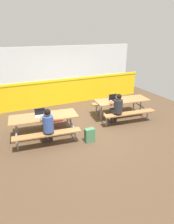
{
  "coord_description": "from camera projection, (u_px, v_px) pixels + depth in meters",
  "views": [
    {
      "loc": [
        -2.7,
        -5.72,
        3.19
      ],
      "look_at": [
        0.0,
        0.13,
        0.55
      ],
      "focal_mm": 31.9,
      "sensor_mm": 36.0,
      "label": 1
    }
  ],
  "objects": [
    {
      "name": "student_nearer",
      "position": [
        48.0,
        124.0,
        5.7
      ],
      "size": [
        0.39,
        0.54,
        1.21
      ],
      "color": "#2D2D38",
      "rests_on": "ground"
    },
    {
      "name": "backpack_dark",
      "position": [
        90.0,
        135.0,
        6.1
      ],
      "size": [
        0.3,
        0.22,
        0.44
      ],
      "color": "#3F724C",
      "rests_on": "ground"
    },
    {
      "name": "laptop_silver",
      "position": [
        40.0,
        114.0,
        6.15
      ],
      "size": [
        0.34,
        0.25,
        0.22
      ],
      "color": "silver",
      "rests_on": "picnic_table_left"
    },
    {
      "name": "picnic_table_left",
      "position": [
        44.0,
        121.0,
        6.22
      ],
      "size": [
        2.14,
        1.76,
        0.74
      ],
      "color": "#9E6B3D",
      "rests_on": "ground"
    },
    {
      "name": "laptop_dark",
      "position": [
        114.0,
        99.0,
        7.53
      ],
      "size": [
        0.34,
        0.25,
        0.22
      ],
      "color": "black",
      "rests_on": "picnic_table_right"
    },
    {
      "name": "tote_bag_bright",
      "position": [
        58.0,
        116.0,
        7.5
      ],
      "size": [
        0.34,
        0.21,
        0.43
      ],
      "color": "maroon",
      "rests_on": "ground"
    },
    {
      "name": "ground_plane",
      "position": [
        89.0,
        128.0,
        7.07
      ],
      "size": [
        10.0,
        10.0,
        0.02
      ],
      "primitive_type": "cube",
      "color": "#4C3826"
    },
    {
      "name": "accent_backdrop",
      "position": [
        62.0,
        77.0,
        8.91
      ],
      "size": [
        8.0,
        0.14,
        2.6
      ],
      "color": "yellow",
      "rests_on": "ground"
    },
    {
      "name": "picnic_table_right",
      "position": [
        122.0,
        104.0,
        7.68
      ],
      "size": [
        2.14,
        1.76,
        0.74
      ],
      "color": "#9E6B3D",
      "rests_on": "ground"
    },
    {
      "name": "student_further",
      "position": [
        117.0,
        107.0,
        7.0
      ],
      "size": [
        0.39,
        0.54,
        1.21
      ],
      "color": "#2D2D38",
      "rests_on": "ground"
    }
  ]
}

